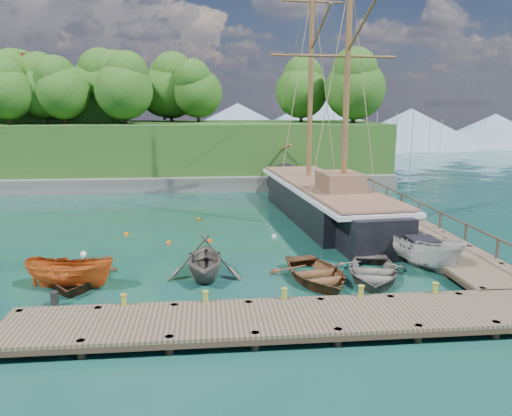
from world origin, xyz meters
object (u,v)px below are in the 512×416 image
Objects in this scene: rowboat_1 at (205,277)px; cabin_boat_white at (421,266)px; motorboat_orange at (71,288)px; schooner at (324,203)px; rowboat_0 at (77,283)px; rowboat_3 at (372,279)px; rowboat_2 at (316,281)px.

rowboat_1 reaches higher than cabin_boat_white.
schooner is at bearing -36.04° from motorboat_orange.
rowboat_0 is 5.73m from rowboat_1.
rowboat_2 is at bearing -163.28° from rowboat_3.
rowboat_0 is 16.40m from cabin_boat_white.
schooner is at bearing 55.12° from rowboat_1.
rowboat_3 is at bearing -6.79° from rowboat_0.
rowboat_0 is at bearing -167.15° from rowboat_3.
rowboat_2 is 12.87m from schooner.
motorboat_orange is 0.78× the size of cabin_boat_white.
rowboat_1 is at bearing 157.54° from rowboat_2.
rowboat_3 is (13.39, -0.80, 0.00)m from rowboat_0.
schooner is (14.11, 12.16, 1.08)m from motorboat_orange.
rowboat_0 is 10.80m from rowboat_2.
rowboat_0 is 0.59m from motorboat_orange.
cabin_boat_white is at bearing 43.51° from rowboat_3.
schooner reaches higher than cabin_boat_white.
rowboat_2 is at bearing -7.73° from rowboat_0.
rowboat_3 is 13.51m from motorboat_orange.
rowboat_1 is at bearing -130.83° from schooner.
schooner is at bearing 36.25° from rowboat_0.
rowboat_2 reaches higher than rowboat_0.
rowboat_0 is 0.17× the size of schooner.
rowboat_2 is at bearing -78.08° from motorboat_orange.
rowboat_1 is 5.89m from motorboat_orange.
schooner is (0.61, 12.39, 1.08)m from rowboat_3.
rowboat_1 is 5.15m from rowboat_2.
motorboat_orange is (-5.84, -0.78, 0.00)m from rowboat_1.
rowboat_2 is 0.18× the size of schooner.
rowboat_2 and rowboat_3 have the same top height.
rowboat_0 is at bearing 1.66° from motorboat_orange.
schooner is (3.23, 12.41, 1.08)m from rowboat_2.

